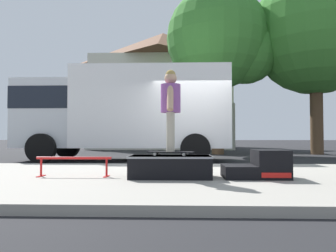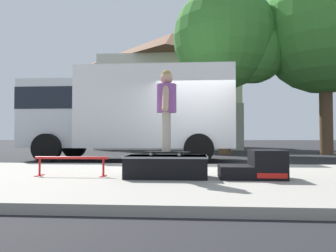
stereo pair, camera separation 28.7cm
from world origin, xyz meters
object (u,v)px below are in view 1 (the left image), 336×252
grind_rail (74,162)px  box_truck (124,110)px  skate_box (170,166)px  kicker_ramp (260,166)px  street_tree_main (223,42)px  street_tree_neighbour (323,35)px  skater_kid (171,103)px  skateboard (171,152)px

grind_rail → box_truck: size_ratio=0.19×
skate_box → kicker_ramp: bearing=-0.0°
box_truck → street_tree_main: 6.63m
kicker_ramp → street_tree_main: 10.73m
grind_rail → box_truck: 5.57m
skate_box → street_tree_main: (2.18, 9.53, 4.88)m
skate_box → street_tree_neighbour: 12.80m
street_tree_main → box_truck: bearing=-134.2°
street_tree_main → street_tree_neighbour: (4.57, 0.05, 0.27)m
skater_kid → kicker_ramp: bearing=-0.0°
box_truck → grind_rail: bearing=-89.2°
kicker_ramp → skater_kid: skater_kid is taller
skate_box → grind_rail: skate_box is taller
street_tree_neighbour → skateboard: bearing=-125.2°
skater_kid → street_tree_neighbour: size_ratio=0.16×
skateboard → box_truck: box_truck is taller
street_tree_main → street_tree_neighbour: size_ratio=0.90×
grind_rail → skater_kid: size_ratio=0.94×
kicker_ramp → skater_kid: bearing=180.0°
skate_box → street_tree_main: size_ratio=0.18×
kicker_ramp → skater_kid: size_ratio=0.76×
kicker_ramp → grind_rail: 3.16m
skate_box → skateboard: size_ratio=1.69×
skater_kid → street_tree_neighbour: (6.75, 9.58, 4.10)m
kicker_ramp → street_tree_main: (0.69, 9.53, 4.88)m
skater_kid → street_tree_main: 10.50m
box_truck → street_tree_neighbour: size_ratio=0.81×
skate_box → box_truck: 5.92m
street_tree_neighbour → street_tree_main: bearing=-179.4°
skateboard → street_tree_main: size_ratio=0.10×
box_truck → street_tree_neighbour: bearing=25.7°
grind_rail → skateboard: (1.67, -0.08, 0.17)m
grind_rail → skater_kid: skater_kid is taller
skater_kid → street_tree_neighbour: 12.41m
street_tree_neighbour → skater_kid: bearing=-125.2°
grind_rail → box_truck: bearing=90.8°
box_truck → street_tree_neighbour: 10.15m
grind_rail → skateboard: skateboard is taller
skateboard → street_tree_neighbour: 12.71m
skater_kid → skate_box: bearing=178.3°
skater_kid → street_tree_main: (2.18, 9.53, 3.83)m
kicker_ramp → street_tree_neighbour: bearing=61.2°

